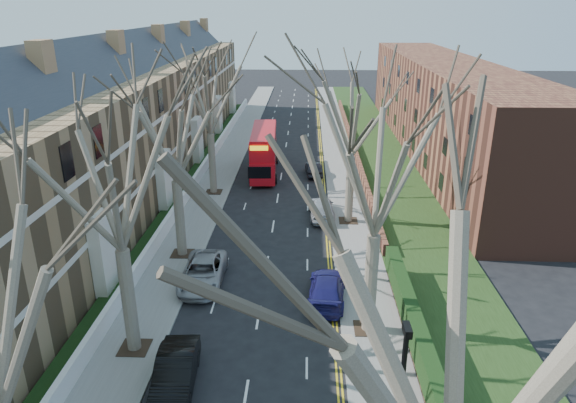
# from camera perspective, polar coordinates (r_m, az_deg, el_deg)

# --- Properties ---
(pavement_left) EXTENTS (3.00, 102.00, 0.12)m
(pavement_left) POSITION_cam_1_polar(r_m,az_deg,el_deg) (56.09, -6.61, 4.84)
(pavement_left) COLOR slate
(pavement_left) RESTS_ON ground
(pavement_right) EXTENTS (3.00, 102.00, 0.12)m
(pavement_right) POSITION_cam_1_polar(r_m,az_deg,el_deg) (55.56, 5.76, 4.72)
(pavement_right) COLOR slate
(pavement_right) RESTS_ON ground
(terrace_left) EXTENTS (9.70, 78.00, 13.60)m
(terrace_left) POSITION_cam_1_polar(r_m,az_deg,el_deg) (49.06, -17.23, 8.29)
(terrace_left) COLOR olive
(terrace_left) RESTS_ON ground
(flats_right) EXTENTS (13.97, 54.00, 10.00)m
(flats_right) POSITION_cam_1_polar(r_m,az_deg,el_deg) (60.10, 16.85, 10.01)
(flats_right) COLOR brown
(flats_right) RESTS_ON ground
(wall_hedge_right) EXTENTS (0.70, 24.00, 1.80)m
(wall_hedge_right) POSITION_cam_1_polar(r_m,az_deg,el_deg) (22.37, 16.17, -20.29)
(wall_hedge_right) COLOR #503722
(wall_hedge_right) RESTS_ON ground
(front_wall_left) EXTENTS (0.30, 78.00, 1.00)m
(front_wall_left) POSITION_cam_1_polar(r_m,az_deg,el_deg) (48.71, -9.93, 2.83)
(front_wall_left) COLOR white
(front_wall_left) RESTS_ON ground
(grass_verge_right) EXTENTS (6.00, 102.00, 0.06)m
(grass_verge_right) POSITION_cam_1_polar(r_m,az_deg,el_deg) (56.00, 10.38, 4.70)
(grass_verge_right) COLOR #1D3212
(grass_verge_right) RESTS_ON ground
(tree_left_mid) EXTENTS (10.50, 10.50, 14.71)m
(tree_left_mid) POSITION_cam_1_polar(r_m,az_deg,el_deg) (22.64, -19.13, 4.40)
(tree_left_mid) COLOR brown
(tree_left_mid) RESTS_ON ground
(tree_left_far) EXTENTS (10.15, 10.15, 14.22)m
(tree_left_far) POSITION_cam_1_polar(r_m,az_deg,el_deg) (31.95, -12.84, 9.07)
(tree_left_far) COLOR brown
(tree_left_far) RESTS_ON ground
(tree_left_dist) EXTENTS (10.50, 10.50, 14.71)m
(tree_left_dist) POSITION_cam_1_polar(r_m,az_deg,el_deg) (43.43, -8.91, 12.83)
(tree_left_dist) COLOR brown
(tree_left_dist) RESTS_ON ground
(tree_right_near) EXTENTS (10.85, 10.85, 15.20)m
(tree_right_near) POSITION_cam_1_polar(r_m,az_deg,el_deg) (10.54, 20.19, -13.43)
(tree_right_near) COLOR brown
(tree_right_near) RESTS_ON ground
(tree_right_mid) EXTENTS (10.50, 10.50, 14.71)m
(tree_right_mid) POSITION_cam_1_polar(r_m,az_deg,el_deg) (23.26, 10.14, 5.68)
(tree_right_mid) COLOR brown
(tree_right_mid) RESTS_ON ground
(tree_right_far) EXTENTS (10.15, 10.15, 14.22)m
(tree_right_far) POSITION_cam_1_polar(r_m,az_deg,el_deg) (36.92, 7.30, 10.99)
(tree_right_far) COLOR brown
(tree_right_far) RESTS_ON ground
(double_decker_bus) EXTENTS (2.93, 10.15, 4.24)m
(double_decker_bus) POSITION_cam_1_polar(r_m,az_deg,el_deg) (50.32, -2.69, 5.45)
(double_decker_bus) COLOR red
(double_decker_bus) RESTS_ON ground
(car_left_mid) EXTENTS (1.98, 4.77, 1.53)m
(car_left_mid) POSITION_cam_1_polar(r_m,az_deg,el_deg) (23.80, -12.40, -18.08)
(car_left_mid) COLOR black
(car_left_mid) RESTS_ON ground
(car_left_far) EXTENTS (2.56, 5.35, 1.47)m
(car_left_far) POSITION_cam_1_polar(r_m,az_deg,el_deg) (31.13, -9.41, -7.77)
(car_left_far) COLOR gray
(car_left_far) RESTS_ON ground
(car_right_near) EXTENTS (2.48, 5.16, 1.45)m
(car_right_near) POSITION_cam_1_polar(r_m,az_deg,el_deg) (29.20, 4.35, -9.63)
(car_right_near) COLOR navy
(car_right_near) RESTS_ON ground
(car_right_mid) EXTENTS (2.07, 4.73, 1.59)m
(car_right_mid) POSITION_cam_1_polar(r_m,az_deg,el_deg) (39.97, 3.78, -0.72)
(car_right_mid) COLOR #9FA1A7
(car_right_mid) RESTS_ON ground
(car_right_far) EXTENTS (1.72, 3.97, 1.27)m
(car_right_far) POSITION_cam_1_polar(r_m,az_deg,el_deg) (50.07, 2.84, 3.65)
(car_right_far) COLOR black
(car_right_far) RESTS_ON ground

